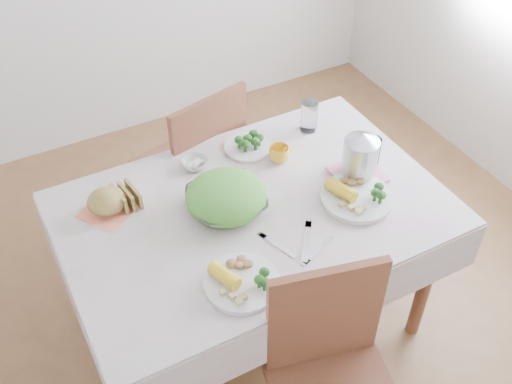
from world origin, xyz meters
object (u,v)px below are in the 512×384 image
dining_table (254,271)px  chair_far (189,166)px  dinner_plate_right (356,198)px  yellow_mug (279,154)px  salad_bowl (227,202)px  electric_kettle (361,153)px  dinner_plate_left (242,283)px

dining_table → chair_far: (-0.00, 0.70, 0.09)m
dining_table → dinner_plate_right: 0.57m
yellow_mug → dinner_plate_right: bearing=-68.1°
chair_far → dinner_plate_right: 0.98m
salad_bowl → electric_kettle: size_ratio=1.47×
dinner_plate_left → yellow_mug: size_ratio=2.99×
dining_table → dinner_plate_left: bearing=-124.2°
dining_table → salad_bowl: bearing=155.3°
yellow_mug → salad_bowl: bearing=-153.7°
dining_table → chair_far: chair_far is taller
chair_far → yellow_mug: size_ratio=10.71×
salad_bowl → yellow_mug: bearing=26.3°
dinner_plate_left → dinner_plate_right: 0.62m
dinner_plate_left → electric_kettle: electric_kettle is taller
electric_kettle → dinner_plate_left: bearing=-169.0°
dinner_plate_left → dinner_plate_right: bearing=15.6°
electric_kettle → salad_bowl: bearing=160.4°
salad_bowl → electric_kettle: electric_kettle is taller
dining_table → chair_far: bearing=90.0°
chair_far → electric_kettle: bearing=109.4°
dinner_plate_right → salad_bowl: bearing=157.2°
salad_bowl → chair_far: bearing=81.6°
dining_table → chair_far: 0.70m
chair_far → salad_bowl: chair_far is taller
salad_bowl → dinner_plate_right: salad_bowl is taller
dinner_plate_right → electric_kettle: 0.19m
chair_far → dinner_plate_right: chair_far is taller
chair_far → electric_kettle: 0.97m
dinner_plate_right → chair_far: bearing=114.1°
salad_bowl → dining_table: bearing=-24.7°
yellow_mug → electric_kettle: 0.35m
dining_table → salad_bowl: size_ratio=4.66×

